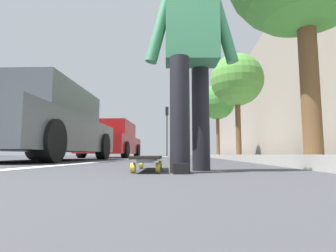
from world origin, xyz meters
name	(u,v)px	position (x,y,z in m)	size (l,w,h in m)	color
ground_plane	(178,158)	(10.00, 0.00, 0.00)	(80.00, 80.00, 0.00)	#38383D
lane_stripe_white	(168,156)	(20.00, 1.11, 0.00)	(52.00, 0.16, 0.01)	silver
sidewalk_curb	(224,155)	(18.00, -2.97, 0.06)	(52.00, 3.20, 0.13)	#9E9B93
building_facade	(254,108)	(22.00, -6.17, 4.15)	(40.00, 1.20, 8.30)	gray
skateboard	(149,159)	(1.21, -0.07, 0.09)	(0.85, 0.26, 0.11)	yellow
skater_person	(191,49)	(1.07, -0.42, 0.94)	(0.48, 0.72, 1.64)	black
parked_car_near	(41,125)	(4.29, 2.60, 0.72)	(4.59, 2.11, 1.49)	#4C5156
parked_car_mid	(112,141)	(9.87, 2.71, 0.69)	(4.23, 1.92, 1.46)	maroon
traffic_light	(167,122)	(23.86, 1.51, 3.18)	(0.33, 0.28, 4.64)	#2D2D2D
street_tree_mid	(237,80)	(10.51, -2.57, 3.35)	(2.27, 2.27, 4.50)	brown
street_tree_far	(217,102)	(17.99, -2.57, 3.86)	(2.49, 2.49, 5.13)	brown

